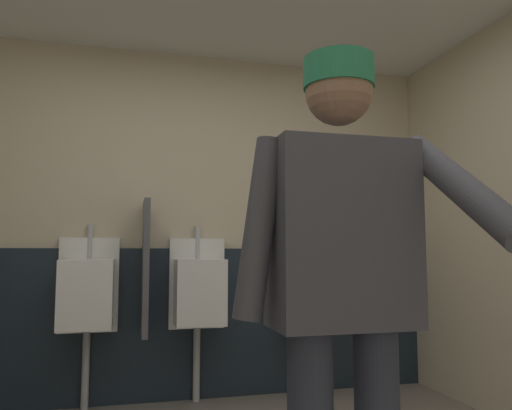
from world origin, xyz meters
TOP-DOWN VIEW (x-y plane):
  - wall_back at (0.00, 1.94)m, footprint 4.36×0.12m
  - wainscot_band_back at (0.00, 1.86)m, footprint 3.76×0.03m
  - urinal_left at (-0.67, 1.72)m, footprint 0.40×0.34m
  - urinal_middle at (0.08, 1.72)m, footprint 0.40×0.34m
  - urinal_right at (0.83, 1.72)m, footprint 0.40×0.34m
  - privacy_divider_panel at (-0.29, 1.65)m, footprint 0.04×0.40m
  - person at (0.25, -0.35)m, footprint 0.66×0.60m

SIDE VIEW (x-z plane):
  - wainscot_band_back at x=0.00m, z-range 0.00..1.08m
  - urinal_left at x=-0.67m, z-range 0.16..1.40m
  - urinal_middle at x=0.08m, z-range 0.16..1.40m
  - urinal_right at x=0.83m, z-range 0.16..1.40m
  - privacy_divider_panel at x=-0.29m, z-range 0.50..1.40m
  - person at x=0.25m, z-range 0.15..1.82m
  - wall_back at x=0.00m, z-range 0.00..2.55m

